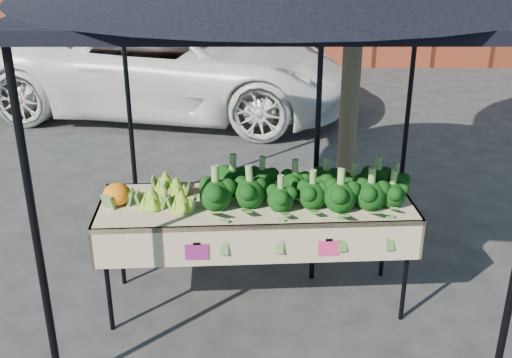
% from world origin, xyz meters
% --- Properties ---
extents(ground, '(90.00, 90.00, 0.00)m').
position_xyz_m(ground, '(0.00, 0.00, 0.00)').
color(ground, '#242426').
extents(table, '(2.44, 0.93, 0.90)m').
position_xyz_m(table, '(0.16, -0.04, 0.45)').
color(table, '#C6B691').
rests_on(table, ground).
extents(canopy, '(3.16, 3.16, 2.74)m').
position_xyz_m(canopy, '(0.30, 0.38, 1.37)').
color(canopy, black).
rests_on(canopy, ground).
extents(broccoli_heap, '(1.63, 0.60, 0.29)m').
position_xyz_m(broccoli_heap, '(0.55, -0.02, 1.05)').
color(broccoli_heap, black).
rests_on(broccoli_heap, table).
extents(romanesco_cluster, '(0.46, 0.60, 0.23)m').
position_xyz_m(romanesco_cluster, '(-0.51, -0.01, 1.01)').
color(romanesco_cluster, '#9FB830').
rests_on(romanesco_cluster, table).
extents(cauliflower_pair, '(0.23, 0.23, 0.20)m').
position_xyz_m(cauliflower_pair, '(-0.89, -0.09, 1.00)').
color(cauliflower_pair, orange).
rests_on(cauliflower_pair, table).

